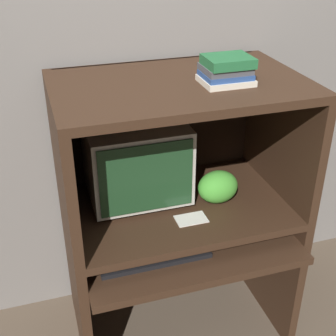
{
  "coord_description": "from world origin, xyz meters",
  "views": [
    {
      "loc": [
        -0.58,
        -1.37,
        1.93
      ],
      "look_at": [
        -0.05,
        0.33,
        0.94
      ],
      "focal_mm": 50.0,
      "sensor_mm": 36.0,
      "label": 1
    }
  ],
  "objects_px": {
    "crt_monitor": "(136,160)",
    "book_stack": "(226,70)",
    "snack_bag": "(218,187)",
    "mouse": "(221,240)",
    "keyboard": "(154,257)"
  },
  "relations": [
    {
      "from": "keyboard",
      "to": "book_stack",
      "type": "distance_m",
      "value": 0.82
    },
    {
      "from": "crt_monitor",
      "to": "keyboard",
      "type": "xyz_separation_m",
      "value": [
        -0.01,
        -0.32,
        -0.3
      ]
    },
    {
      "from": "book_stack",
      "to": "snack_bag",
      "type": "bearing_deg",
      "value": 74.39
    },
    {
      "from": "mouse",
      "to": "snack_bag",
      "type": "bearing_deg",
      "value": 74.94
    },
    {
      "from": "snack_bag",
      "to": "crt_monitor",
      "type": "bearing_deg",
      "value": 156.18
    },
    {
      "from": "mouse",
      "to": "book_stack",
      "type": "xyz_separation_m",
      "value": [
        0.03,
        0.12,
        0.73
      ]
    },
    {
      "from": "crt_monitor",
      "to": "keyboard",
      "type": "height_order",
      "value": "crt_monitor"
    },
    {
      "from": "keyboard",
      "to": "snack_bag",
      "type": "bearing_deg",
      "value": 25.95
    },
    {
      "from": "crt_monitor",
      "to": "snack_bag",
      "type": "height_order",
      "value": "crt_monitor"
    },
    {
      "from": "snack_bag",
      "to": "keyboard",
      "type": "bearing_deg",
      "value": -154.05
    },
    {
      "from": "mouse",
      "to": "snack_bag",
      "type": "distance_m",
      "value": 0.24
    },
    {
      "from": "keyboard",
      "to": "book_stack",
      "type": "relative_size",
      "value": 2.42
    },
    {
      "from": "book_stack",
      "to": "keyboard",
      "type": "bearing_deg",
      "value": -158.31
    },
    {
      "from": "crt_monitor",
      "to": "book_stack",
      "type": "bearing_deg",
      "value": -29.28
    },
    {
      "from": "snack_bag",
      "to": "book_stack",
      "type": "height_order",
      "value": "book_stack"
    }
  ]
}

